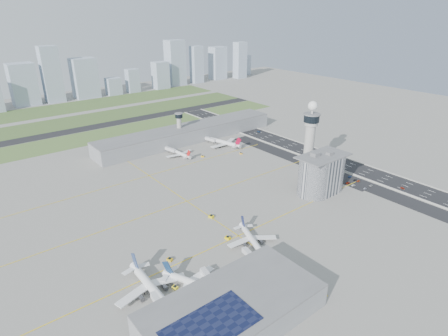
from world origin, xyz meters
TOP-DOWN VIEW (x-y plane):
  - ground at (0.00, 0.00)m, footprint 1000.00×1000.00m
  - grass_strip_0 at (-20.00, 225.00)m, footprint 480.00×50.00m
  - grass_strip_1 at (-20.00, 300.00)m, footprint 480.00×60.00m
  - grass_strip_2 at (-20.00, 380.00)m, footprint 480.00×70.00m
  - runway at (-20.00, 262.00)m, footprint 480.00×22.00m
  - highway at (115.00, 0.00)m, footprint 28.00×500.00m
  - barrier_left at (101.00, 0.00)m, footprint 0.60×500.00m
  - barrier_right at (129.00, 0.00)m, footprint 0.60×500.00m
  - landside_road at (90.00, -10.00)m, footprint 18.00×260.00m
  - parking_lot at (88.00, -22.00)m, footprint 20.00×44.00m
  - taxiway_line_h_0 at (-40.00, -30.00)m, footprint 260.00×0.60m
  - taxiway_line_h_1 at (-40.00, 30.00)m, footprint 260.00×0.60m
  - taxiway_line_h_2 at (-40.00, 90.00)m, footprint 260.00×0.60m
  - taxiway_line_v at (-40.00, 30.00)m, footprint 0.60×260.00m
  - control_tower at (72.00, 8.00)m, footprint 14.00×14.00m
  - secondary_tower at (30.00, 150.00)m, footprint 8.60×8.60m
  - admin_building at (51.99, -22.00)m, footprint 42.00×24.00m
  - terminal_pier at (40.00, 148.00)m, footprint 210.00×32.00m
  - near_terminal at (-88.07, -82.02)m, footprint 84.00×42.00m
  - airplane_near_a at (-108.77, -42.86)m, footprint 40.02×46.63m
  - airplane_near_b at (-89.25, -53.34)m, footprint 46.61×49.53m
  - airplane_near_c at (-39.34, -42.64)m, footprint 43.21×46.63m
  - airplane_far_a at (6.55, 114.56)m, footprint 32.44×37.30m
  - airplane_far_b at (59.29, 110.80)m, footprint 47.45×52.33m
  - jet_bridge_near_0 at (-113.00, -61.00)m, footprint 5.39×14.31m
  - jet_bridge_near_1 at (-83.00, -61.00)m, footprint 5.39×14.31m
  - jet_bridge_near_2 at (-53.00, -61.00)m, footprint 5.39×14.31m
  - jet_bridge_far_0 at (2.00, 132.00)m, footprint 5.39×14.31m
  - jet_bridge_far_1 at (52.00, 132.00)m, footprint 5.39×14.31m
  - tug_0 at (-97.68, -46.65)m, footprint 2.75×3.41m
  - tug_1 at (-87.67, -24.61)m, footprint 3.28×3.91m
  - tug_2 at (-47.53, -28.41)m, footprint 3.12×3.88m
  - tug_3 at (-39.93, -0.75)m, footprint 3.18×4.04m
  - tug_4 at (22.37, 96.83)m, footprint 3.33×3.42m
  - tug_5 at (57.07, 79.42)m, footprint 2.68×3.32m
  - car_lot_0 at (84.10, -42.43)m, footprint 3.35×1.44m
  - car_lot_1 at (81.81, -33.15)m, footprint 3.75×1.81m
  - car_lot_2 at (82.17, -27.68)m, footprint 4.81×2.40m
  - car_lot_3 at (83.08, -17.31)m, footprint 4.38×1.86m
  - car_lot_4 at (84.01, -11.91)m, footprint 3.32×1.36m
  - car_lot_5 at (83.75, -5.04)m, footprint 3.55×1.75m
  - car_lot_6 at (92.85, -42.46)m, footprint 4.19×2.05m
  - car_lot_7 at (92.59, -30.86)m, footprint 4.11×1.82m
  - car_lot_8 at (92.12, -27.89)m, footprint 3.36×1.47m
  - car_lot_9 at (94.07, -21.39)m, footprint 3.77×1.67m
  - car_lot_10 at (93.74, -9.75)m, footprint 4.40×2.09m
  - car_lot_11 at (93.67, -3.87)m, footprint 4.48×2.32m
  - car_hw_0 at (108.28, -61.08)m, footprint 1.85×3.71m
  - car_hw_1 at (115.26, 41.16)m, footprint 1.52×3.77m
  - car_hw_2 at (120.82, 120.47)m, footprint 2.14×4.38m
  - car_hw_4 at (107.27, 177.77)m, footprint 1.59×3.29m
  - skyline_bldg_7 at (-59.44, 436.89)m, footprint 35.76×28.61m
  - skyline_bldg_8 at (-19.42, 431.56)m, footprint 26.33×21.06m
  - skyline_bldg_9 at (30.27, 432.32)m, footprint 36.96×29.57m
  - skyline_bldg_10 at (73.27, 423.68)m, footprint 23.01×18.41m
  - skyline_bldg_11 at (108.28, 423.34)m, footprint 20.22×16.18m
  - skyline_bldg_12 at (162.17, 421.29)m, footprint 26.14×20.92m
  - skyline_bldg_13 at (201.27, 433.27)m, footprint 32.26×25.81m
  - skyline_bldg_14 at (244.74, 426.38)m, footprint 21.59×17.28m
  - skyline_bldg_15 at (302.83, 435.54)m, footprint 30.25×24.20m
  - skyline_bldg_16 at (345.49, 415.96)m, footprint 23.04×18.43m
  - skyline_bldg_17 at (382.05, 443.29)m, footprint 22.64×18.11m

SIDE VIEW (x-z plane):
  - ground at x=0.00m, z-range 0.00..0.00m
  - taxiway_line_h_0 at x=-40.00m, z-range 0.00..0.01m
  - taxiway_line_h_1 at x=-40.00m, z-range 0.00..0.01m
  - taxiway_line_h_2 at x=-40.00m, z-range 0.00..0.01m
  - taxiway_line_v at x=-40.00m, z-range 0.00..0.01m
  - grass_strip_0 at x=-20.00m, z-range 0.00..0.08m
  - grass_strip_1 at x=-20.00m, z-range 0.00..0.08m
  - grass_strip_2 at x=-20.00m, z-range 0.00..0.08m
  - landside_road at x=90.00m, z-range 0.00..0.08m
  - highway at x=115.00m, z-range 0.00..0.10m
  - parking_lot at x=88.00m, z-range 0.00..0.10m
  - runway at x=-20.00m, z-range 0.01..0.11m
  - car_hw_4 at x=107.27m, z-range 0.00..1.08m
  - car_lot_5 at x=83.75m, z-range 0.00..1.12m
  - car_lot_8 at x=92.12m, z-range 0.00..1.12m
  - car_lot_0 at x=84.10m, z-range 0.00..1.12m
  - car_lot_4 at x=84.01m, z-range 0.00..1.13m
  - car_lot_6 at x=92.85m, z-range 0.00..1.14m
  - car_lot_7 at x=92.59m, z-range 0.00..1.17m
  - car_lot_1 at x=81.81m, z-range 0.00..1.18m
  - car_hw_2 at x=120.82m, z-range 0.00..1.20m
  - barrier_left at x=101.00m, z-range 0.00..1.20m
  - barrier_right at x=129.00m, z-range 0.00..1.20m
  - car_lot_9 at x=94.07m, z-range 0.00..1.20m
  - car_lot_10 at x=93.74m, z-range 0.00..1.21m
  - car_hw_0 at x=108.28m, z-range 0.00..1.21m
  - car_hw_1 at x=115.26m, z-range 0.00..1.22m
  - car_lot_11 at x=93.67m, z-range 0.00..1.24m
  - car_lot_3 at x=83.08m, z-range 0.00..1.26m
  - car_lot_2 at x=82.17m, z-range 0.00..1.31m
  - tug_4 at x=22.37m, z-range 0.00..1.65m
  - tug_5 at x=57.07m, z-range 0.00..1.69m
  - tug_0 at x=-97.68m, z-range 0.00..1.73m
  - tug_1 at x=-87.67m, z-range 0.00..1.94m
  - tug_2 at x=-47.53m, z-range 0.00..1.97m
  - tug_3 at x=-39.93m, z-range 0.00..2.09m
  - jet_bridge_near_0 at x=-113.00m, z-range 0.00..5.70m
  - jet_bridge_near_1 at x=-83.00m, z-range 0.00..5.70m
  - jet_bridge_near_2 at x=-53.00m, z-range 0.00..5.70m
  - jet_bridge_far_0 at x=2.00m, z-range 0.00..5.70m
  - jet_bridge_far_1 at x=52.00m, z-range 0.00..5.70m
  - airplane_far_a at x=6.55m, z-range 0.00..9.85m
  - airplane_near_c at x=-39.34m, z-range 0.00..10.62m
  - airplane_near_b at x=-89.25m, z-range 0.00..10.99m
  - airplane_far_b at x=59.29m, z-range 0.00..12.48m
  - airplane_near_a at x=-108.77m, z-range 0.00..12.73m
  - near_terminal at x=-88.07m, z-range -0.07..12.93m
  - terminal_pier at x=40.00m, z-range 0.00..15.80m
  - skyline_bldg_10 at x=73.27m, z-range 0.00..27.75m
  - admin_building at x=51.99m, z-range -1.45..32.05m
  - secondary_tower at x=30.00m, z-range 2.85..34.75m
  - skyline_bldg_11 at x=108.28m, z-range 0.00..38.97m
  - skyline_bldg_17 at x=382.05m, z-range 0.00..41.06m
  - skyline_bldg_12 at x=162.17m, z-range 0.00..46.89m
  - skyline_bldg_7 at x=-59.44m, z-range 0.00..61.22m
  - skyline_bldg_9 at x=30.27m, z-range 0.00..62.11m
  - skyline_bldg_15 at x=302.83m, z-range 0.00..63.40m
  - skyline_bldg_14 at x=244.74m, z-range 0.00..68.75m
  - control_tower at x=72.00m, z-range 2.79..67.29m
  - skyline_bldg_16 at x=345.49m, z-range 0.00..71.56m
  - skyline_bldg_13 at x=201.27m, z-range 0.00..81.20m
  - skyline_bldg_8 at x=-19.42m, z-range 0.00..83.39m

